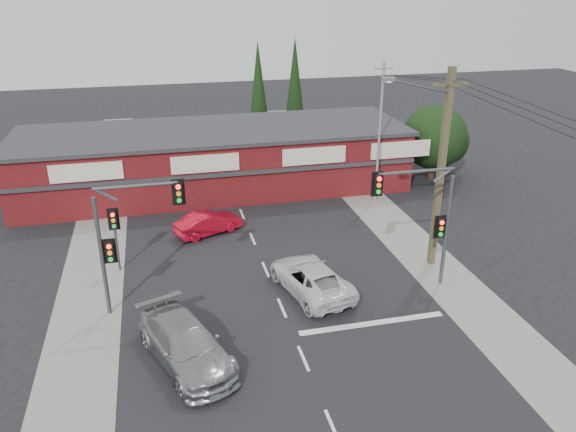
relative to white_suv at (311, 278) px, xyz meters
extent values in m
plane|color=black|center=(-1.65, -1.71, -0.73)|extent=(120.00, 120.00, 0.00)
cube|color=black|center=(-1.65, 3.29, -0.72)|extent=(14.00, 70.00, 0.01)
cube|color=gray|center=(-10.15, 3.29, -0.72)|extent=(3.00, 70.00, 0.02)
cube|color=gray|center=(6.85, 3.29, -0.72)|extent=(3.00, 70.00, 0.02)
cube|color=silver|center=(1.85, -3.21, -0.71)|extent=(6.50, 0.35, 0.01)
imported|color=silver|center=(0.00, 0.00, 0.00)|extent=(3.52, 5.64, 1.46)
imported|color=gray|center=(-6.07, -3.96, 0.09)|extent=(4.06, 6.06, 1.63)
imported|color=#B40B1E|center=(-3.98, 7.67, -0.08)|extent=(4.13, 2.81, 1.29)
cube|color=silver|center=(-1.65, -8.56, -0.71)|extent=(0.12, 1.60, 0.01)
cube|color=silver|center=(-1.65, -4.84, -0.71)|extent=(0.12, 1.60, 0.01)
cube|color=silver|center=(-1.65, -1.12, -0.71)|extent=(0.12, 1.60, 0.01)
cube|color=silver|center=(-1.65, 2.60, -0.71)|extent=(0.12, 1.60, 0.01)
cube|color=silver|center=(-1.65, 6.32, -0.71)|extent=(0.12, 1.60, 0.01)
cube|color=silver|center=(-1.65, 10.04, -0.71)|extent=(0.12, 1.60, 0.01)
cube|color=#511013|center=(-2.65, 15.29, 1.27)|extent=(26.00, 8.00, 4.00)
cube|color=#2D2D30|center=(-2.65, 15.29, 3.37)|extent=(26.40, 8.40, 0.25)
cube|color=beige|center=(-10.65, 11.24, 2.37)|extent=(4.20, 0.12, 1.10)
cube|color=beige|center=(-3.65, 11.24, 2.37)|extent=(4.20, 0.12, 1.10)
cube|color=beige|center=(3.35, 11.24, 2.37)|extent=(4.20, 0.12, 1.10)
cube|color=beige|center=(9.35, 11.24, 2.37)|extent=(4.20, 0.12, 1.10)
cube|color=#2D2D30|center=(-2.65, 11.19, 1.57)|extent=(26.00, 0.15, 0.25)
cylinder|color=#2D2116|center=(12.85, 13.29, 0.17)|extent=(0.50, 0.50, 1.80)
sphere|color=black|center=(12.85, 13.29, 2.47)|extent=(4.60, 4.60, 4.60)
sphere|color=black|center=(14.35, 14.29, 1.77)|extent=(3.40, 3.40, 3.40)
sphere|color=black|center=(11.55, 14.69, 1.57)|extent=(2.80, 2.80, 2.80)
cylinder|color=#2D2116|center=(1.85, 22.29, 0.27)|extent=(0.24, 0.24, 2.00)
cone|color=black|center=(1.85, 22.29, 4.77)|extent=(1.80, 1.80, 7.50)
cylinder|color=#2D2116|center=(5.35, 24.29, 0.27)|extent=(0.24, 0.24, 2.00)
cone|color=black|center=(5.35, 24.29, 4.77)|extent=(1.80, 1.80, 7.50)
cylinder|color=#47494C|center=(-9.15, 0.29, 2.02)|extent=(0.18, 0.18, 5.50)
cylinder|color=#47494C|center=(-7.45, 0.29, 5.12)|extent=(3.40, 0.14, 0.14)
cylinder|color=#47494C|center=(-8.64, 0.29, 4.82)|extent=(0.82, 0.14, 0.63)
cube|color=black|center=(-5.75, 0.29, 4.67)|extent=(0.32, 0.22, 0.95)
cube|color=black|center=(-5.75, 0.36, 4.67)|extent=(0.55, 0.04, 1.15)
cylinder|color=#FF0C07|center=(-5.75, 0.16, 4.97)|extent=(0.20, 0.06, 0.20)
cylinder|color=orange|center=(-5.75, 0.16, 4.67)|extent=(0.20, 0.06, 0.20)
cylinder|color=#0CE526|center=(-5.75, 0.16, 4.37)|extent=(0.20, 0.06, 0.20)
cube|color=black|center=(-8.80, 0.29, 2.27)|extent=(0.32, 0.22, 0.95)
cube|color=black|center=(-8.80, 0.36, 2.27)|extent=(0.55, 0.04, 1.15)
cylinder|color=#FF0C07|center=(-8.80, 0.16, 2.57)|extent=(0.20, 0.06, 0.20)
cylinder|color=orange|center=(-8.80, 0.16, 2.27)|extent=(0.20, 0.06, 0.20)
cylinder|color=#0CE526|center=(-8.80, 0.16, 1.97)|extent=(0.20, 0.06, 0.20)
cylinder|color=#47494C|center=(6.35, -0.71, 2.02)|extent=(0.18, 0.18, 5.50)
cylinder|color=#47494C|center=(4.55, -0.71, 5.12)|extent=(3.60, 0.14, 0.14)
cylinder|color=#47494C|center=(5.81, -0.71, 4.82)|extent=(0.82, 0.14, 0.63)
cube|color=black|center=(2.75, -0.71, 4.67)|extent=(0.32, 0.22, 0.95)
cube|color=black|center=(2.75, -0.64, 4.67)|extent=(0.55, 0.04, 1.15)
cylinder|color=#FF0C07|center=(2.75, -0.84, 4.97)|extent=(0.20, 0.06, 0.20)
cylinder|color=orange|center=(2.75, -0.84, 4.67)|extent=(0.20, 0.06, 0.20)
cylinder|color=#0CE526|center=(2.75, -0.84, 4.37)|extent=(0.20, 0.06, 0.20)
cube|color=black|center=(6.00, -0.71, 2.27)|extent=(0.32, 0.22, 0.95)
cube|color=black|center=(6.00, -0.64, 2.27)|extent=(0.55, 0.04, 1.15)
cylinder|color=#FF0C07|center=(6.00, -0.84, 2.57)|extent=(0.20, 0.06, 0.20)
cylinder|color=orange|center=(6.00, -0.84, 2.27)|extent=(0.20, 0.06, 0.20)
cylinder|color=#0CE526|center=(6.00, -0.84, 1.97)|extent=(0.20, 0.06, 0.20)
cylinder|color=#47494C|center=(-8.85, 4.29, 0.77)|extent=(0.12, 0.12, 3.00)
cube|color=black|center=(-8.85, 4.29, 2.07)|extent=(0.32, 0.22, 0.95)
cube|color=black|center=(-8.85, 4.36, 2.07)|extent=(0.55, 0.04, 1.15)
cylinder|color=#FF0C07|center=(-8.85, 4.16, 2.37)|extent=(0.20, 0.06, 0.20)
cylinder|color=orange|center=(-8.85, 4.16, 2.07)|extent=(0.20, 0.06, 0.20)
cylinder|color=#0CE526|center=(-8.85, 4.16, 1.77)|extent=(0.20, 0.06, 0.20)
cube|color=brown|center=(6.85, 1.29, 4.27)|extent=(0.30, 0.30, 10.00)
cube|color=brown|center=(6.85, 1.29, 8.47)|extent=(1.80, 0.14, 0.14)
cylinder|color=#47494C|center=(5.25, 1.14, 8.47)|extent=(3.23, 0.39, 0.89)
cube|color=slate|center=(3.65, 0.99, 8.87)|extent=(0.55, 0.25, 0.18)
cylinder|color=silver|center=(3.65, 0.99, 8.77)|extent=(0.28, 0.28, 0.05)
cylinder|color=gray|center=(7.35, 10.29, 3.77)|extent=(0.16, 0.16, 9.00)
cube|color=gray|center=(7.35, 10.29, 7.87)|extent=(1.20, 0.10, 0.10)
cylinder|color=black|center=(6.50, 5.79, 8.07)|extent=(0.73, 9.01, 1.22)
cylinder|color=black|center=(7.10, 5.79, 8.07)|extent=(0.52, 9.00, 1.22)
cylinder|color=black|center=(7.69, 5.79, 8.07)|extent=(0.31, 9.00, 1.22)
camera|label=1|loc=(-6.44, -22.13, 13.00)|focal=35.00mm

